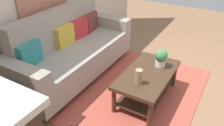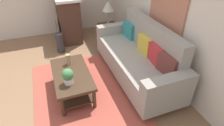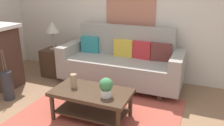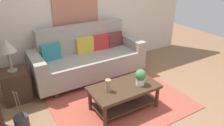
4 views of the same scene
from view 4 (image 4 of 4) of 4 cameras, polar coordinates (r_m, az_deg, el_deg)
ground_plane at (r=3.42m, az=7.21°, el=-14.72°), size 9.61×9.61×0.00m
wall_back at (r=4.58m, az=-8.97°, el=14.49°), size 5.61×0.10×2.70m
area_rug at (r=3.74m, az=2.48°, el=-10.49°), size 2.27×1.70×0.01m
couch at (r=4.34m, az=-6.54°, el=1.28°), size 2.25×0.84×1.08m
throw_pillow_teal at (r=4.15m, az=-16.30°, el=2.94°), size 0.37×0.15×0.32m
throw_pillow_mustard at (r=4.36m, az=-7.40°, el=4.85°), size 0.36×0.12×0.32m
throw_pillow_crimson at (r=4.50m, az=-3.29°, el=5.69°), size 0.37×0.16×0.32m
throw_pillow_maroon at (r=4.66m, az=0.56°, el=6.45°), size 0.37×0.17×0.32m
coffee_table at (r=3.42m, az=3.26°, el=-7.95°), size 1.10×0.60×0.43m
tabletop_vase at (r=3.19m, az=-1.06°, el=-6.09°), size 0.09×0.09×0.20m
potted_plant_tabletop at (r=3.37m, az=7.72°, el=-3.65°), size 0.18×0.18×0.26m
side_table at (r=4.03m, az=-24.63°, el=-5.51°), size 0.44×0.44×0.56m
table_lamp at (r=3.75m, az=-26.59°, el=3.94°), size 0.28×0.28×0.57m
floor_vase_branch_a at (r=2.80m, az=-23.75°, el=-10.18°), size 0.03×0.03×0.36m
floor_vase_branch_b at (r=2.81m, az=-24.41°, el=-10.14°), size 0.03×0.02×0.36m
floor_vase_branch_c at (r=2.78m, az=-24.30°, el=-10.51°), size 0.02×0.02×0.36m
framed_painting at (r=4.46m, az=-9.84°, el=15.69°), size 0.98×0.03×0.95m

